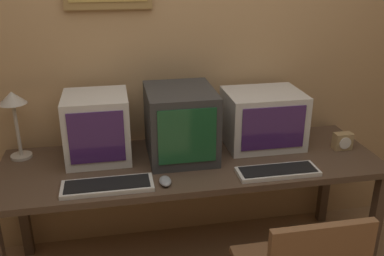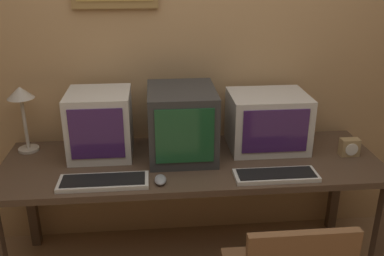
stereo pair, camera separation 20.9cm
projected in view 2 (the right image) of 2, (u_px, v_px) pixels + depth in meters
The scene contains 10 objects.
wall_back at pixel (185, 42), 2.56m from camera, with size 8.00×0.08×2.60m.
desk at pixel (192, 171), 2.43m from camera, with size 2.11×0.69×0.72m.
monitor_left at pixel (100, 124), 2.42m from camera, with size 0.35×0.35×0.37m.
monitor_center at pixel (182, 123), 2.40m from camera, with size 0.37×0.44×0.39m.
monitor_right at pixel (267, 121), 2.52m from camera, with size 0.45×0.36×0.33m.
keyboard_main at pixel (104, 182), 2.15m from camera, with size 0.45×0.16×0.03m.
keyboard_side at pixel (276, 175), 2.21m from camera, with size 0.43×0.15×0.03m.
mouse_near_keyboard at pixel (160, 180), 2.16m from camera, with size 0.06×0.10×0.03m.
desk_clock at pixel (349, 147), 2.44m from camera, with size 0.11×0.06×0.10m.
desk_lamp at pixel (21, 102), 2.41m from camera, with size 0.15×0.15×0.39m.
Camera 2 is at (-0.20, -1.14, 1.78)m, focal length 40.00 mm.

